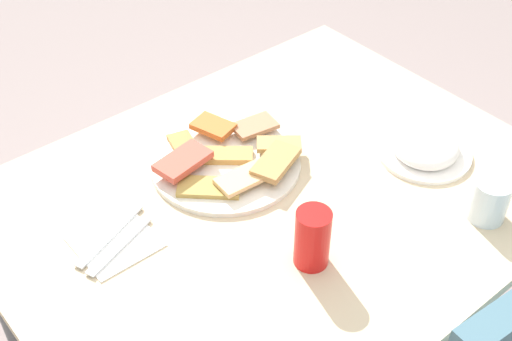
% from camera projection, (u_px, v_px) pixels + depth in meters
% --- Properties ---
extents(dining_table, '(1.15, 0.90, 0.75)m').
position_uv_depth(dining_table, '(276.00, 220.00, 1.46)').
color(dining_table, beige).
rests_on(dining_table, ground_plane).
extents(pide_platter, '(0.33, 0.33, 0.05)m').
position_uv_depth(pide_platter, '(226.00, 160.00, 1.47)').
color(pide_platter, white).
rests_on(pide_platter, dining_table).
extents(salad_plate_greens, '(0.22, 0.22, 0.06)m').
position_uv_depth(salad_plate_greens, '(425.00, 147.00, 1.49)').
color(salad_plate_greens, white).
rests_on(salad_plate_greens, dining_table).
extents(soda_can, '(0.08, 0.08, 0.12)m').
position_uv_depth(soda_can, '(312.00, 238.00, 1.23)').
color(soda_can, red).
rests_on(soda_can, dining_table).
extents(drinking_glass, '(0.08, 0.08, 0.09)m').
position_uv_depth(drinking_glass, '(489.00, 200.00, 1.33)').
color(drinking_glass, silver).
rests_on(drinking_glass, dining_table).
extents(paper_napkin, '(0.15, 0.15, 0.00)m').
position_uv_depth(paper_napkin, '(115.00, 242.00, 1.30)').
color(paper_napkin, white).
rests_on(paper_napkin, dining_table).
extents(fork, '(0.18, 0.09, 0.00)m').
position_uv_depth(fork, '(110.00, 235.00, 1.31)').
color(fork, silver).
rests_on(fork, paper_napkin).
extents(spoon, '(0.17, 0.08, 0.00)m').
position_uv_depth(spoon, '(120.00, 245.00, 1.29)').
color(spoon, silver).
rests_on(spoon, paper_napkin).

